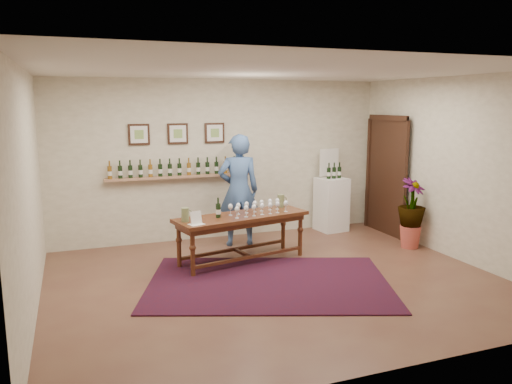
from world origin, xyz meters
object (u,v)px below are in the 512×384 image
object	(u,v)px
potted_plant	(411,213)
display_pedestal	(331,204)
tasting_table	(242,222)
person	(239,190)

from	to	relation	value
potted_plant	display_pedestal	bearing A→B (deg)	114.40
tasting_table	person	world-z (taller)	person
display_pedestal	potted_plant	world-z (taller)	potted_plant
potted_plant	person	size ratio (longest dim) A/B	0.53
person	tasting_table	bearing A→B (deg)	84.64
tasting_table	potted_plant	bearing A→B (deg)	-17.45
display_pedestal	person	size ratio (longest dim) A/B	0.53
potted_plant	person	bearing A→B (deg)	156.45
person	potted_plant	bearing A→B (deg)	166.53
display_pedestal	tasting_table	bearing A→B (deg)	-151.06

